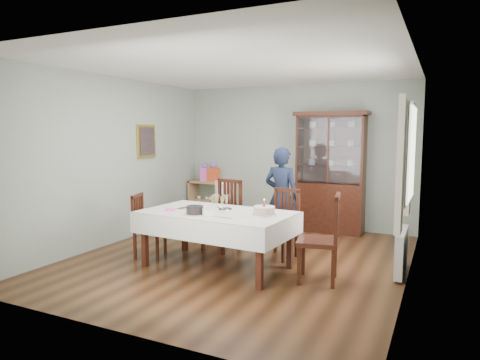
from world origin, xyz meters
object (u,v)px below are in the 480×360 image
Objects in this scene: dining_table at (217,239)px; gift_bag_pink at (205,173)px; chair_end_left at (149,238)px; high_chair at (223,216)px; gift_bag_orange at (213,173)px; chair_far_right at (280,237)px; chair_far_left at (222,229)px; woman at (281,197)px; birthday_cake at (264,211)px; champagne_tray at (220,205)px; chair_end_right at (319,256)px; sideboard at (211,200)px; china_cabinet at (330,170)px.

gift_bag_pink is at bearing 122.84° from dining_table.
chair_end_left is 0.89× the size of high_chair.
chair_far_right is at bearing -41.49° from gift_bag_orange.
chair_far_left is at bearing 113.48° from dining_table.
woman reaches higher than birthday_cake.
champagne_tray is 3.01m from gift_bag_orange.
chair_far_right is at bearing 11.57° from chair_far_left.
birthday_cake is at bearing -9.66° from champagne_tray.
chair_far_right is at bearing 46.70° from champagne_tray.
chair_end_left is 0.85× the size of chair_end_right.
chair_end_right is (3.03, -2.69, -0.08)m from sideboard.
china_cabinet is 2.02× the size of chair_far_left.
birthday_cake is at bearing 1.64° from dining_table.
high_chair reaches higher than dining_table.
gift_bag_orange is at bearing 150.52° from chair_far_right.
woman is at bearing 120.62° from chair_far_right.
sideboard is 2.74× the size of champagne_tray.
chair_far_right is at bearing 95.16° from birthday_cake.
sideboard is at bearing 111.96° from high_chair.
sideboard is 2.21× the size of gift_bag_orange.
champagne_tray is (0.60, -1.23, 0.42)m from high_chair.
dining_table is 5.10× the size of gift_bag_orange.
sideboard is 0.58m from gift_bag_pink.
chair_end_right is at bearing -78.67° from china_cabinet.
gift_bag_pink is (-1.73, 2.59, 0.15)m from champagne_tray.
chair_end_left is at bearing -79.69° from sideboard.
woman is (-0.21, 0.62, 0.50)m from chair_far_right.
chair_end_left is 2.14m from woman.
woman is (0.75, 0.62, 0.47)m from chair_far_left.
chair_far_left is 3.40× the size of birthday_cake.
sideboard is at bearing 151.24° from chair_far_right.
chair_end_left is at bearing -81.25° from gift_bag_orange.
sideboard is at bearing 179.51° from china_cabinet.
gift_bag_pink is (-2.36, 1.92, 0.67)m from chair_far_right.
chair_far_right is 2.98m from gift_bag_orange.
high_chair is (0.53, 1.33, 0.13)m from chair_end_left.
china_cabinet is 2.38× the size of chair_end_left.
chair_far_left reaches higher than birthday_cake.
sideboard is at bearing -27.57° from woman.
chair_far_right reaches higher than chair_end_left.
woman is 1.55× the size of high_chair.
gift_bag_pink is at bearing 180.00° from gift_bag_orange.
champagne_tray is (-0.03, 0.14, 0.44)m from dining_table.
gift_bag_orange is at bearing -28.20° from woman.
china_cabinet reaches higher than high_chair.
gift_bag_orange is at bearing 179.96° from china_cabinet.
gift_bag_orange is at bearing 119.91° from dining_table.
gift_bag_pink reaches higher than chair_far_left.
chair_end_right is 1.75m from woman.
sideboard is 3.10m from champagne_tray.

